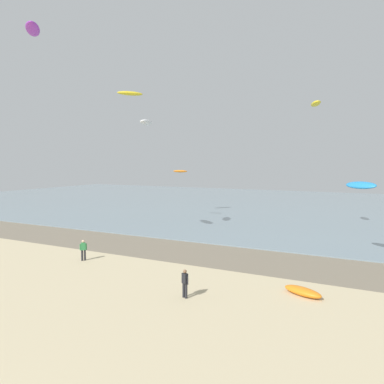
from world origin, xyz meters
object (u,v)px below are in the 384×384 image
object	(u,v)px
person_nearest_camera	(185,283)
kite_aloft_5	(33,29)
kite_aloft_7	(316,104)
kite_aloft_1	(130,93)
kite_aloft_0	(146,122)
grounded_kite	(303,291)
kite_aloft_4	(361,185)
person_mid_beach	(83,249)
kite_aloft_3	(180,171)

from	to	relation	value
person_nearest_camera	kite_aloft_5	xyz separation A→B (m)	(-16.54, 3.77, 18.37)
person_nearest_camera	kite_aloft_7	size ratio (longest dim) A/B	0.58
kite_aloft_1	kite_aloft_0	bearing A→B (deg)	87.20
grounded_kite	kite_aloft_4	size ratio (longest dim) A/B	0.88
grounded_kite	kite_aloft_7	size ratio (longest dim) A/B	0.84
person_mid_beach	kite_aloft_3	world-z (taller)	kite_aloft_3
kite_aloft_5	kite_aloft_7	bearing A→B (deg)	-94.71
kite_aloft_5	kite_aloft_7	size ratio (longest dim) A/B	1.19
person_nearest_camera	kite_aloft_1	world-z (taller)	kite_aloft_1
kite_aloft_0	kite_aloft_3	xyz separation A→B (m)	(-1.72, 10.91, -5.59)
person_nearest_camera	kite_aloft_0	world-z (taller)	kite_aloft_0
person_nearest_camera	kite_aloft_7	world-z (taller)	kite_aloft_7
kite_aloft_5	kite_aloft_4	bearing A→B (deg)	-115.95
grounded_kite	kite_aloft_1	size ratio (longest dim) A/B	0.72
person_mid_beach	kite_aloft_4	bearing A→B (deg)	25.92
kite_aloft_0	kite_aloft_7	bearing A→B (deg)	93.74
kite_aloft_3	kite_aloft_7	size ratio (longest dim) A/B	0.69
grounded_kite	kite_aloft_0	size ratio (longest dim) A/B	0.75
kite_aloft_1	kite_aloft_7	distance (m)	23.65
grounded_kite	kite_aloft_0	bearing A→B (deg)	-8.45
person_mid_beach	kite_aloft_3	xyz separation A→B (m)	(-3.18, 22.45, 5.86)
kite_aloft_7	kite_aloft_4	bearing A→B (deg)	-165.86
kite_aloft_1	kite_aloft_4	bearing A→B (deg)	114.44
person_mid_beach	kite_aloft_7	world-z (taller)	kite_aloft_7
kite_aloft_5	kite_aloft_1	bearing A→B (deg)	-37.11
kite_aloft_4	kite_aloft_7	size ratio (longest dim) A/B	0.96
kite_aloft_4	grounded_kite	bearing A→B (deg)	-67.61
kite_aloft_1	kite_aloft_7	bearing A→B (deg)	132.21
grounded_kite	kite_aloft_3	bearing A→B (deg)	-24.50
grounded_kite	person_nearest_camera	bearing A→B (deg)	52.62
grounded_kite	kite_aloft_1	bearing A→B (deg)	-11.93
person_nearest_camera	person_mid_beach	bearing A→B (deg)	162.67
kite_aloft_3	grounded_kite	bearing A→B (deg)	123.91
grounded_kite	kite_aloft_5	size ratio (longest dim) A/B	0.71
person_nearest_camera	kite_aloft_5	distance (m)	25.00
kite_aloft_0	grounded_kite	bearing A→B (deg)	39.42
grounded_kite	kite_aloft_4	world-z (taller)	kite_aloft_4
person_nearest_camera	kite_aloft_1	distance (m)	33.12
person_nearest_camera	kite_aloft_3	world-z (taller)	kite_aloft_3
kite_aloft_4	kite_aloft_1	bearing A→B (deg)	-158.14
kite_aloft_4	kite_aloft_7	distance (m)	12.88
person_mid_beach	kite_aloft_3	bearing A→B (deg)	98.06
person_mid_beach	kite_aloft_0	xyz separation A→B (m)	(-1.46, 11.54, 11.45)
grounded_kite	kite_aloft_4	distance (m)	11.74
kite_aloft_0	kite_aloft_1	world-z (taller)	kite_aloft_1
person_nearest_camera	kite_aloft_3	distance (m)	30.26
kite_aloft_0	kite_aloft_3	size ratio (longest dim) A/B	1.61
grounded_kite	kite_aloft_7	xyz separation A→B (m)	(-2.16, 18.59, 13.96)
grounded_kite	kite_aloft_4	bearing A→B (deg)	-82.50
kite_aloft_0	kite_aloft_7	size ratio (longest dim) A/B	1.11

